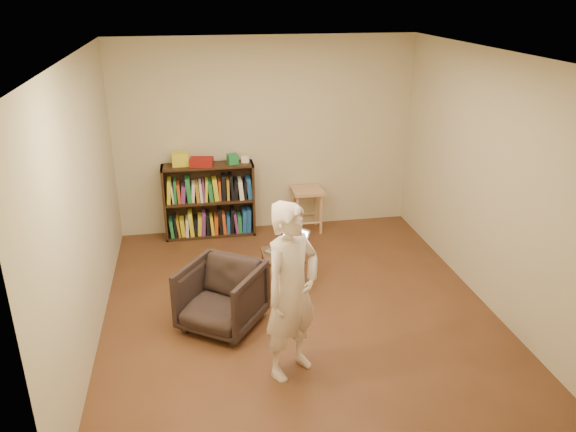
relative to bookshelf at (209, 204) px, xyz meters
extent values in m
plane|color=#4E2E19|center=(0.80, -2.09, -0.44)|extent=(4.50, 4.50, 0.00)
plane|color=white|center=(0.80, -2.09, 2.16)|extent=(4.50, 4.50, 0.00)
plane|color=#C6B995|center=(0.80, 0.16, 0.86)|extent=(4.00, 0.00, 4.00)
plane|color=#C6B995|center=(-1.20, -2.09, 0.86)|extent=(0.00, 4.50, 4.50)
plane|color=#C6B995|center=(2.80, -2.09, 0.86)|extent=(0.00, 4.50, 4.50)
cube|color=black|center=(-0.59, -0.01, 0.06)|extent=(0.03, 0.30, 1.00)
cube|color=black|center=(0.58, -0.01, 0.06)|extent=(0.03, 0.30, 1.00)
cube|color=black|center=(0.00, 0.13, 0.06)|extent=(1.20, 0.02, 1.00)
cube|color=black|center=(0.00, -0.01, -0.42)|extent=(1.20, 0.30, 0.03)
cube|color=black|center=(0.00, -0.01, 0.06)|extent=(1.14, 0.30, 0.03)
cube|color=black|center=(0.00, -0.01, 0.55)|extent=(1.20, 0.30, 0.03)
cube|color=yellow|center=(-0.34, 0.01, 0.65)|extent=(0.22, 0.16, 0.17)
cube|color=maroon|center=(-0.07, -0.04, 0.61)|extent=(0.32, 0.26, 0.10)
cube|color=#217E3D|center=(0.33, -0.03, 0.62)|extent=(0.15, 0.15, 0.13)
cube|color=white|center=(0.50, 0.01, 0.60)|extent=(0.12, 0.12, 0.08)
cube|color=tan|center=(1.33, -0.08, 0.14)|extent=(0.42, 0.42, 0.04)
cylinder|color=tan|center=(1.16, -0.25, -0.16)|extent=(0.04, 0.04, 0.56)
cylinder|color=tan|center=(1.49, -0.25, -0.16)|extent=(0.04, 0.04, 0.56)
cylinder|color=tan|center=(1.16, 0.08, -0.16)|extent=(0.04, 0.04, 0.56)
cylinder|color=tan|center=(1.49, 0.08, -0.16)|extent=(0.04, 0.04, 0.56)
imported|color=#2C201D|center=(0.00, -2.27, -0.11)|extent=(0.99, 1.00, 0.66)
cube|color=black|center=(0.71, -1.66, -0.02)|extent=(0.43, 0.43, 0.04)
cylinder|color=black|center=(0.53, -1.84, -0.24)|extent=(0.04, 0.04, 0.40)
cylinder|color=black|center=(0.90, -1.84, -0.24)|extent=(0.04, 0.04, 0.40)
cylinder|color=black|center=(0.53, -1.47, -0.24)|extent=(0.04, 0.04, 0.40)
cylinder|color=black|center=(0.90, -1.47, -0.24)|extent=(0.04, 0.04, 0.40)
cube|color=#B1B1B6|center=(0.73, -1.66, 0.01)|extent=(0.42, 0.44, 0.02)
cube|color=black|center=(0.73, -1.66, 0.02)|extent=(0.30, 0.33, 0.00)
cube|color=#B1B1B6|center=(0.88, -1.55, 0.14)|extent=(0.31, 0.36, 0.24)
cube|color=#AED0F4|center=(0.88, -1.55, 0.14)|extent=(0.26, 0.31, 0.19)
imported|color=beige|center=(0.55, -3.09, 0.36)|extent=(0.69, 0.65, 1.59)
camera|label=1|loc=(-0.20, -7.11, 2.72)|focal=35.00mm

